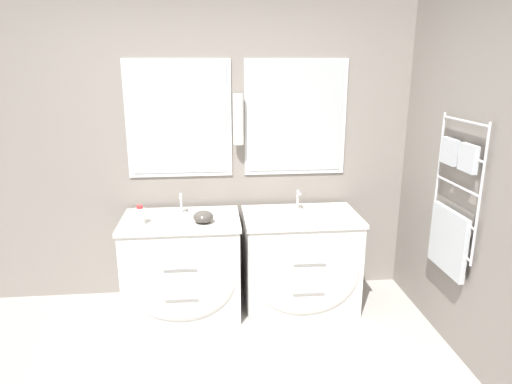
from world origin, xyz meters
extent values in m
cube|color=gray|center=(0.00, 1.75, 1.30)|extent=(5.06, 0.06, 2.60)
cube|color=silver|center=(-0.22, 1.72, 1.55)|extent=(0.86, 0.02, 0.96)
cube|color=#B2BCBA|center=(-0.22, 1.71, 1.55)|extent=(0.79, 0.01, 0.89)
cube|color=silver|center=(0.75, 1.72, 1.55)|extent=(0.86, 0.02, 0.96)
cube|color=#B2BCBA|center=(0.75, 1.71, 1.55)|extent=(0.79, 0.01, 0.89)
cylinder|color=white|center=(0.26, 1.66, 1.55)|extent=(0.09, 0.09, 0.41)
cube|color=silver|center=(0.26, 1.71, 1.55)|extent=(0.05, 0.02, 0.08)
cube|color=gray|center=(1.76, 0.78, 1.30)|extent=(0.06, 3.59, 2.60)
cylinder|color=silver|center=(1.70, 0.48, 1.19)|extent=(0.02, 0.02, 0.94)
cylinder|color=silver|center=(1.70, 1.03, 1.19)|extent=(0.02, 0.02, 0.94)
cylinder|color=silver|center=(1.70, 0.75, 1.63)|extent=(0.02, 0.54, 0.02)
cylinder|color=silver|center=(1.70, 0.75, 1.41)|extent=(0.02, 0.54, 0.02)
cylinder|color=silver|center=(1.70, 0.75, 1.19)|extent=(0.02, 0.54, 0.02)
cylinder|color=silver|center=(1.70, 0.75, 0.97)|extent=(0.02, 0.54, 0.02)
cylinder|color=silver|center=(1.70, 0.75, 0.75)|extent=(0.02, 0.54, 0.02)
cube|color=#B7BCC1|center=(1.68, 0.75, 0.79)|extent=(0.04, 0.46, 0.45)
cube|color=#B7BCC1|center=(1.68, 0.63, 1.40)|extent=(0.04, 0.18, 0.18)
cube|color=#B7BCC1|center=(1.68, 0.87, 1.40)|extent=(0.04, 0.18, 0.18)
cube|color=white|center=(-0.22, 1.38, 0.39)|extent=(0.91, 0.58, 0.77)
ellipsoid|color=white|center=(-0.22, 1.09, 0.39)|extent=(0.84, 0.13, 0.65)
cube|color=beige|center=(-0.22, 1.38, 0.79)|extent=(0.94, 0.61, 0.03)
ellipsoid|color=white|center=(-0.22, 1.35, 0.77)|extent=(0.39, 0.34, 0.07)
cylinder|color=silver|center=(-0.22, 1.01, 0.54)|extent=(0.25, 0.01, 0.01)
cylinder|color=silver|center=(-0.22, 1.01, 0.29)|extent=(0.25, 0.01, 0.01)
cube|color=white|center=(0.75, 1.38, 0.39)|extent=(0.91, 0.58, 0.77)
ellipsoid|color=white|center=(0.75, 1.09, 0.39)|extent=(0.84, 0.13, 0.65)
cube|color=beige|center=(0.75, 1.38, 0.79)|extent=(0.94, 0.61, 0.03)
ellipsoid|color=white|center=(0.75, 1.35, 0.77)|extent=(0.39, 0.34, 0.07)
cylinder|color=silver|center=(0.75, 1.01, 0.54)|extent=(0.25, 0.01, 0.01)
cylinder|color=silver|center=(0.75, 1.01, 0.29)|extent=(0.25, 0.01, 0.01)
cylinder|color=silver|center=(-0.22, 1.54, 0.88)|extent=(0.02, 0.02, 0.16)
cylinder|color=silver|center=(-0.22, 1.49, 0.96)|extent=(0.02, 0.09, 0.02)
cylinder|color=silver|center=(-0.29, 1.54, 0.82)|extent=(0.03, 0.03, 0.04)
cylinder|color=silver|center=(-0.15, 1.54, 0.82)|extent=(0.03, 0.03, 0.04)
cylinder|color=silver|center=(0.75, 1.54, 0.88)|extent=(0.02, 0.02, 0.16)
cylinder|color=silver|center=(0.75, 1.49, 0.96)|extent=(0.02, 0.09, 0.02)
cylinder|color=silver|center=(0.68, 1.54, 0.82)|extent=(0.03, 0.03, 0.04)
cylinder|color=silver|center=(0.82, 1.54, 0.82)|extent=(0.03, 0.03, 0.04)
cylinder|color=silver|center=(-0.52, 1.27, 0.87)|extent=(0.07, 0.07, 0.13)
cylinder|color=red|center=(-0.52, 1.27, 0.94)|extent=(0.05, 0.05, 0.02)
ellipsoid|color=#4C4742|center=(-0.04, 1.26, 0.85)|extent=(0.16, 0.16, 0.09)
cube|color=white|center=(0.48, 1.27, 0.82)|extent=(0.11, 0.08, 0.02)
ellipsoid|color=#F2E5CC|center=(0.48, 1.27, 0.84)|extent=(0.07, 0.05, 0.02)
camera|label=1|loc=(0.04, -2.09, 1.99)|focal=32.00mm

